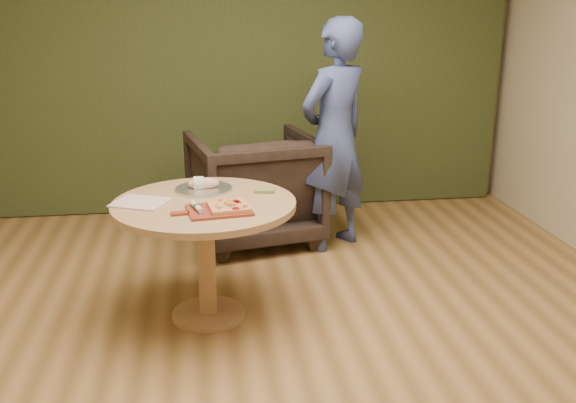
{
  "coord_description": "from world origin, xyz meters",
  "views": [
    {
      "loc": [
        -0.41,
        -2.94,
        1.89
      ],
      "look_at": [
        0.04,
        0.25,
        0.87
      ],
      "focal_mm": 40.0,
      "sensor_mm": 36.0,
      "label": 1
    }
  ],
  "objects_px": {
    "serving_tray": "(204,189)",
    "bread_roll": "(202,183)",
    "pizza_paddle": "(217,210)",
    "flatbread_pizza": "(229,206)",
    "person_standing": "(334,136)",
    "pedestal_table": "(205,224)",
    "cutlery_roll": "(197,207)",
    "armchair": "(254,182)"
  },
  "relations": [
    {
      "from": "pedestal_table",
      "to": "person_standing",
      "type": "relative_size",
      "value": 0.61
    },
    {
      "from": "pizza_paddle",
      "to": "cutlery_roll",
      "type": "bearing_deg",
      "value": 167.06
    },
    {
      "from": "bread_roll",
      "to": "armchair",
      "type": "xyz_separation_m",
      "value": [
        0.41,
        1.06,
        -0.31
      ]
    },
    {
      "from": "flatbread_pizza",
      "to": "cutlery_roll",
      "type": "relative_size",
      "value": 1.26
    },
    {
      "from": "pizza_paddle",
      "to": "bread_roll",
      "type": "bearing_deg",
      "value": 92.19
    },
    {
      "from": "pizza_paddle",
      "to": "serving_tray",
      "type": "relative_size",
      "value": 1.3
    },
    {
      "from": "pizza_paddle",
      "to": "bread_roll",
      "type": "relative_size",
      "value": 2.4
    },
    {
      "from": "pizza_paddle",
      "to": "serving_tray",
      "type": "xyz_separation_m",
      "value": [
        -0.07,
        0.44,
        -0.0
      ]
    },
    {
      "from": "armchair",
      "to": "person_standing",
      "type": "relative_size",
      "value": 0.55
    },
    {
      "from": "flatbread_pizza",
      "to": "cutlery_roll",
      "type": "bearing_deg",
      "value": 176.43
    },
    {
      "from": "cutlery_roll",
      "to": "serving_tray",
      "type": "distance_m",
      "value": 0.43
    },
    {
      "from": "pedestal_table",
      "to": "serving_tray",
      "type": "xyz_separation_m",
      "value": [
        0.0,
        0.24,
        0.15
      ]
    },
    {
      "from": "cutlery_roll",
      "to": "serving_tray",
      "type": "bearing_deg",
      "value": 67.44
    },
    {
      "from": "pedestal_table",
      "to": "pizza_paddle",
      "type": "bearing_deg",
      "value": -70.38
    },
    {
      "from": "cutlery_roll",
      "to": "bread_roll",
      "type": "bearing_deg",
      "value": 68.62
    },
    {
      "from": "serving_tray",
      "to": "pizza_paddle",
      "type": "bearing_deg",
      "value": -81.01
    },
    {
      "from": "pedestal_table",
      "to": "bread_roll",
      "type": "relative_size",
      "value": 5.62
    },
    {
      "from": "pizza_paddle",
      "to": "cutlery_roll",
      "type": "relative_size",
      "value": 2.36
    },
    {
      "from": "pizza_paddle",
      "to": "serving_tray",
      "type": "distance_m",
      "value": 0.44
    },
    {
      "from": "serving_tray",
      "to": "person_standing",
      "type": "bearing_deg",
      "value": 40.01
    },
    {
      "from": "cutlery_roll",
      "to": "person_standing",
      "type": "height_order",
      "value": "person_standing"
    },
    {
      "from": "pedestal_table",
      "to": "flatbread_pizza",
      "type": "relative_size",
      "value": 4.38
    },
    {
      "from": "serving_tray",
      "to": "pedestal_table",
      "type": "bearing_deg",
      "value": -90.38
    },
    {
      "from": "pizza_paddle",
      "to": "bread_roll",
      "type": "distance_m",
      "value": 0.45
    },
    {
      "from": "pedestal_table",
      "to": "bread_roll",
      "type": "distance_m",
      "value": 0.3
    },
    {
      "from": "pizza_paddle",
      "to": "person_standing",
      "type": "bearing_deg",
      "value": 45.87
    },
    {
      "from": "pizza_paddle",
      "to": "armchair",
      "type": "height_order",
      "value": "armchair"
    },
    {
      "from": "pedestal_table",
      "to": "flatbread_pizza",
      "type": "distance_m",
      "value": 0.29
    },
    {
      "from": "person_standing",
      "to": "serving_tray",
      "type": "bearing_deg",
      "value": 5.12
    },
    {
      "from": "pedestal_table",
      "to": "armchair",
      "type": "relative_size",
      "value": 1.12
    },
    {
      "from": "armchair",
      "to": "person_standing",
      "type": "xyz_separation_m",
      "value": [
        0.61,
        -0.22,
        0.4
      ]
    },
    {
      "from": "pedestal_table",
      "to": "flatbread_pizza",
      "type": "xyz_separation_m",
      "value": [
        0.14,
        -0.2,
        0.17
      ]
    },
    {
      "from": "person_standing",
      "to": "armchair",
      "type": "bearing_deg",
      "value": -54.42
    },
    {
      "from": "person_standing",
      "to": "flatbread_pizza",
      "type": "bearing_deg",
      "value": 20.91
    },
    {
      "from": "bread_roll",
      "to": "pedestal_table",
      "type": "bearing_deg",
      "value": -88.26
    },
    {
      "from": "pizza_paddle",
      "to": "serving_tray",
      "type": "bearing_deg",
      "value": 91.07
    },
    {
      "from": "pedestal_table",
      "to": "cutlery_roll",
      "type": "bearing_deg",
      "value": -103.01
    },
    {
      "from": "flatbread_pizza",
      "to": "person_standing",
      "type": "height_order",
      "value": "person_standing"
    },
    {
      "from": "cutlery_roll",
      "to": "bread_roll",
      "type": "distance_m",
      "value": 0.43
    },
    {
      "from": "serving_tray",
      "to": "person_standing",
      "type": "relative_size",
      "value": 0.2
    },
    {
      "from": "serving_tray",
      "to": "bread_roll",
      "type": "xyz_separation_m",
      "value": [
        -0.01,
        0.0,
        0.04
      ]
    },
    {
      "from": "person_standing",
      "to": "pedestal_table",
      "type": "bearing_deg",
      "value": 12.16
    }
  ]
}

